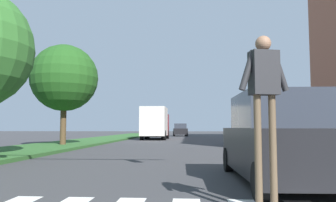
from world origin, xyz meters
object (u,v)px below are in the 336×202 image
at_px(pedestrian_performer, 264,94).
at_px(suv_crossing, 279,140).
at_px(sedan_far_horizon, 180,130).
at_px(truck_box_delivery, 155,123).
at_px(sedan_distant, 155,131).
at_px(sedan_midblock, 244,133).
at_px(tree_far, 64,78).

relative_size(pedestrian_performer, suv_crossing, 0.54).
bearing_deg(sedan_far_horizon, truck_box_delivery, -99.48).
bearing_deg(truck_box_delivery, pedestrian_performer, -80.79).
bearing_deg(sedan_distant, suv_crossing, -78.21).
bearing_deg(pedestrian_performer, truck_box_delivery, 99.21).
bearing_deg(pedestrian_performer, sedan_midblock, 81.84).
height_order(sedan_midblock, truck_box_delivery, truck_box_delivery).
bearing_deg(sedan_midblock, pedestrian_performer, -98.16).
height_order(tree_far, sedan_distant, tree_far).
bearing_deg(suv_crossing, sedan_midblock, 83.53).
bearing_deg(truck_box_delivery, suv_crossing, -77.73).
height_order(tree_far, sedan_far_horizon, tree_far).
xyz_separation_m(suv_crossing, sedan_distant, (-5.70, 27.29, -0.15)).
relative_size(suv_crossing, sedan_far_horizon, 1.10).
bearing_deg(suv_crossing, sedan_far_horizon, 95.16).
bearing_deg(pedestrian_performer, sedan_far_horizon, 93.49).
height_order(pedestrian_performer, sedan_midblock, pedestrian_performer).
relative_size(tree_far, sedan_midblock, 1.49).
bearing_deg(sedan_far_horizon, sedan_midblock, -74.99).
height_order(sedan_midblock, sedan_far_horizon, sedan_midblock).
xyz_separation_m(suv_crossing, truck_box_delivery, (-5.45, 25.05, 0.70)).
xyz_separation_m(suv_crossing, sedan_midblock, (1.98, 17.44, -0.12)).
distance_m(pedestrian_performer, suv_crossing, 3.06).
xyz_separation_m(tree_far, pedestrian_performer, (8.86, -15.21, -2.58)).
distance_m(suv_crossing, sedan_far_horizon, 37.58).
xyz_separation_m(suv_crossing, sedan_far_horizon, (-3.38, 37.43, -0.15)).
distance_m(pedestrian_performer, sedan_far_horizon, 40.34).
bearing_deg(truck_box_delivery, sedan_midblock, -45.70).
bearing_deg(sedan_distant, tree_far, -105.33).
xyz_separation_m(tree_far, sedan_far_horizon, (6.41, 25.05, -3.46)).
distance_m(suv_crossing, sedan_distant, 27.88).
bearing_deg(suv_crossing, sedan_distant, 101.79).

